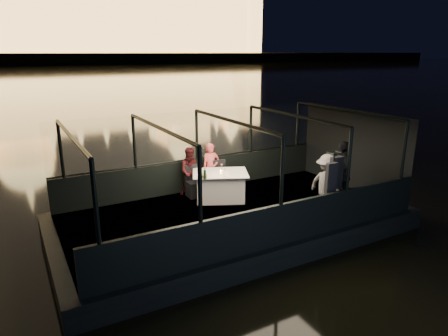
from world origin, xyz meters
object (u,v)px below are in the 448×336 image
person_woman_coral (211,166)px  passenger_stripe (327,181)px  dining_table_central (220,186)px  coat_stand (332,188)px  passenger_dark (342,176)px  wine_bottle (205,173)px  chair_port_left (195,181)px  chair_port_right (221,178)px  person_man_maroon (191,169)px

person_woman_coral → passenger_stripe: size_ratio=0.92×
dining_table_central → coat_stand: size_ratio=0.82×
passenger_dark → wine_bottle: passenger_dark is taller
chair_port_left → chair_port_right: chair_port_right is taller
chair_port_right → passenger_dark: passenger_dark is taller
chair_port_right → person_woman_coral: person_woman_coral is taller
chair_port_left → passenger_stripe: bearing=-49.6°
person_man_maroon → chair_port_left: bearing=-65.7°
coat_stand → person_man_maroon: bearing=119.8°
dining_table_central → person_man_maroon: 0.96m
person_woman_coral → person_man_maroon: (-0.61, 0.00, 0.00)m
passenger_stripe → chair_port_right: bearing=24.6°
passenger_stripe → wine_bottle: 3.02m
coat_stand → passenger_dark: 1.20m
passenger_dark → person_man_maroon: bearing=-100.3°
dining_table_central → passenger_stripe: size_ratio=0.95×
dining_table_central → chair_port_right: chair_port_right is taller
chair_port_right → coat_stand: coat_stand is taller
coat_stand → chair_port_left: bearing=121.0°
passenger_dark → wine_bottle: size_ratio=6.18×
chair_port_right → coat_stand: bearing=-62.4°
coat_stand → passenger_stripe: (0.37, 0.54, -0.05)m
dining_table_central → person_woman_coral: person_woman_coral is taller
chair_port_right → person_man_maroon: (-0.80, 0.27, 0.30)m
person_man_maroon → passenger_stripe: (2.32, -2.86, 0.10)m
chair_port_left → chair_port_right: size_ratio=0.95×
person_woman_coral → wine_bottle: 1.25m
dining_table_central → person_woman_coral: (0.09, 0.72, 0.36)m
coat_stand → person_woman_coral: size_ratio=1.26×
wine_bottle → passenger_dark: bearing=-29.3°
dining_table_central → wine_bottle: 0.86m
person_man_maroon → passenger_dark: 4.00m
person_woman_coral → person_man_maroon: size_ratio=1.04×
dining_table_central → passenger_dark: 3.16m
dining_table_central → passenger_stripe: passenger_stripe is taller
chair_port_left → wine_bottle: (-0.09, -0.85, 0.47)m
dining_table_central → chair_port_left: bearing=133.3°
passenger_stripe → wine_bottle: bearing=46.8°
coat_stand → person_man_maroon: (-1.95, 3.40, -0.15)m
person_woman_coral → passenger_stripe: passenger_stripe is taller
passenger_dark → coat_stand: bearing=-22.7°
dining_table_central → person_woman_coral: bearing=82.8°
coat_stand → chair_port_right: bearing=110.1°
chair_port_right → person_man_maroon: size_ratio=0.67×
wine_bottle → dining_table_central: bearing=26.9°
wine_bottle → person_man_maroon: bearing=85.7°
coat_stand → person_man_maroon: 3.92m
person_woman_coral → passenger_dark: bearing=-46.1°
person_woman_coral → passenger_dark: (2.32, -2.71, 0.10)m
chair_port_left → passenger_dark: passenger_dark is taller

